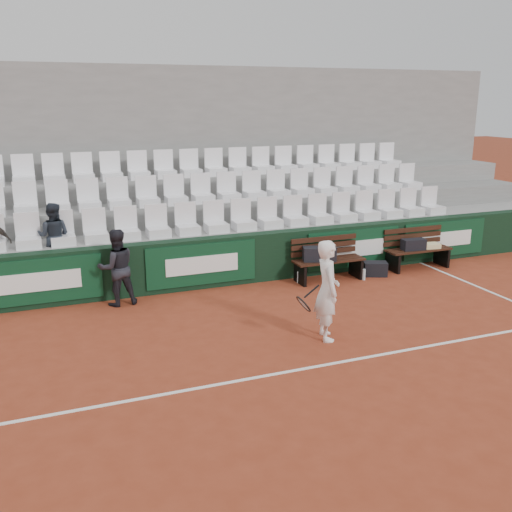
{
  "coord_description": "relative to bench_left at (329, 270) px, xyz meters",
  "views": [
    {
      "loc": [
        -3.06,
        -6.51,
        3.64
      ],
      "look_at": [
        0.38,
        2.4,
        1.0
      ],
      "focal_mm": 40.0,
      "sensor_mm": 36.0,
      "label": 1
    }
  ],
  "objects": [
    {
      "name": "ball_kid",
      "position": [
        -4.27,
        0.09,
        0.48
      ],
      "size": [
        0.74,
        0.61,
        1.41
      ],
      "primitive_type": "imported",
      "rotation": [
        0.0,
        0.0,
        3.25
      ],
      "color": "black",
      "rests_on": "ground"
    },
    {
      "name": "spectator_c",
      "position": [
        -5.27,
        1.02,
        1.4
      ],
      "size": [
        0.73,
        0.64,
        1.25
      ],
      "primitive_type": "imported",
      "rotation": [
        0.0,
        0.0,
        2.81
      ],
      "color": "#202730",
      "rests_on": "grandstand_tier_front"
    },
    {
      "name": "bench_right",
      "position": [
        2.26,
        0.06,
        0.0
      ],
      "size": [
        1.5,
        0.56,
        0.45
      ],
      "primitive_type": "cube",
      "color": "#361A10",
      "rests_on": "ground"
    },
    {
      "name": "grandstand_tier_mid",
      "position": [
        -2.41,
        2.1,
        0.5
      ],
      "size": [
        18.0,
        0.95,
        1.45
      ],
      "primitive_type": "cube",
      "color": "gray",
      "rests_on": "ground"
    },
    {
      "name": "tennis_player",
      "position": [
        -1.45,
        -2.63,
        0.57
      ],
      "size": [
        0.74,
        0.65,
        1.59
      ],
      "color": "white",
      "rests_on": "ground"
    },
    {
      "name": "bench_left",
      "position": [
        0.0,
        0.0,
        0.0
      ],
      "size": [
        1.5,
        0.56,
        0.45
      ],
      "primitive_type": "cube",
      "color": "#361A10",
      "rests_on": "ground"
    },
    {
      "name": "sports_bag_left",
      "position": [
        -0.24,
        -0.02,
        0.37
      ],
      "size": [
        0.72,
        0.47,
        0.28
      ],
      "primitive_type": "cube",
      "rotation": [
        0.0,
        0.0,
        -0.31
      ],
      "color": "black",
      "rests_on": "bench_left"
    },
    {
      "name": "water_bottle_far",
      "position": [
        0.69,
        -0.25,
        -0.11
      ],
      "size": [
        0.07,
        0.07,
        0.24
      ],
      "primitive_type": "cylinder",
      "color": "silver",
      "rests_on": "ground"
    },
    {
      "name": "water_bottle_near",
      "position": [
        -0.65,
        0.06,
        -0.1
      ],
      "size": [
        0.07,
        0.07,
        0.25
      ],
      "primitive_type": "cylinder",
      "color": "silver",
      "rests_on": "ground"
    },
    {
      "name": "grandstand_tier_front",
      "position": [
        -2.41,
        1.15,
        0.28
      ],
      "size": [
        18.0,
        0.95,
        1.0
      ],
      "primitive_type": "cube",
      "color": "gray",
      "rests_on": "ground"
    },
    {
      "name": "ground",
      "position": [
        -2.41,
        -3.48,
        -0.23
      ],
      "size": [
        80.0,
        80.0,
        0.0
      ],
      "primitive_type": "plane",
      "color": "maroon",
      "rests_on": "ground"
    },
    {
      "name": "sports_bag_right",
      "position": [
        2.09,
        0.02,
        0.34
      ],
      "size": [
        0.54,
        0.29,
        0.24
      ],
      "primitive_type": "cube",
      "rotation": [
        0.0,
        0.0,
        -0.1
      ],
      "color": "black",
      "rests_on": "bench_right"
    },
    {
      "name": "seat_row_mid",
      "position": [
        -2.41,
        1.92,
        1.54
      ],
      "size": [
        11.9,
        0.44,
        0.63
      ],
      "primitive_type": "cube",
      "color": "white",
      "rests_on": "grandstand_tier_mid"
    },
    {
      "name": "court_baseline",
      "position": [
        -2.41,
        -3.48,
        -0.22
      ],
      "size": [
        18.0,
        0.06,
        0.01
      ],
      "primitive_type": "cube",
      "color": "white",
      "rests_on": "ground"
    },
    {
      "name": "grandstand_tier_back",
      "position": [
        -2.41,
        3.05,
        0.72
      ],
      "size": [
        18.0,
        0.95,
        1.9
      ],
      "primitive_type": "cube",
      "color": "gray",
      "rests_on": "ground"
    },
    {
      "name": "sports_bag_ground",
      "position": [
        1.08,
        -0.08,
        -0.08
      ],
      "size": [
        0.56,
        0.46,
        0.3
      ],
      "primitive_type": "cube",
      "rotation": [
        0.0,
        0.0,
        -0.4
      ],
      "color": "black",
      "rests_on": "ground"
    },
    {
      "name": "seat_row_front",
      "position": [
        -2.41,
        0.97,
        1.09
      ],
      "size": [
        11.9,
        0.44,
        0.63
      ],
      "primitive_type": "cube",
      "color": "white",
      "rests_on": "grandstand_tier_front"
    },
    {
      "name": "grandstand_rear_wall",
      "position": [
        -2.41,
        3.67,
        1.98
      ],
      "size": [
        18.0,
        0.3,
        4.4
      ],
      "primitive_type": "cube",
      "color": "gray",
      "rests_on": "ground"
    },
    {
      "name": "back_barrier",
      "position": [
        -2.34,
        0.51,
        0.28
      ],
      "size": [
        18.0,
        0.34,
        1.0
      ],
      "color": "black",
      "rests_on": "ground"
    },
    {
      "name": "towel",
      "position": [
        2.55,
        0.02,
        0.28
      ],
      "size": [
        0.41,
        0.32,
        0.1
      ],
      "primitive_type": "cube",
      "rotation": [
        0.0,
        0.0,
        -0.15
      ],
      "color": "beige",
      "rests_on": "bench_right"
    },
    {
      "name": "seat_row_back",
      "position": [
        -2.41,
        2.87,
        1.99
      ],
      "size": [
        11.9,
        0.44,
        0.63
      ],
      "primitive_type": "cube",
      "color": "white",
      "rests_on": "grandstand_tier_back"
    }
  ]
}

